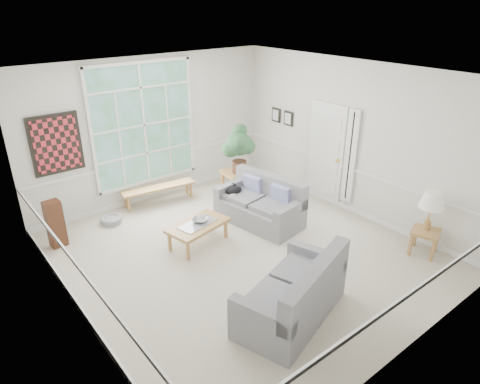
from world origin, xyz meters
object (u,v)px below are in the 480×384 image
Objects in this scene: coffee_table at (198,234)px; end_table at (237,184)px; loveseat_front at (292,287)px; loveseat_right at (259,202)px; side_table at (424,242)px.

end_table reaches higher than coffee_table.
loveseat_front is 2.37m from coffee_table.
loveseat_front reaches higher than end_table.
coffee_table is at bearing -147.12° from end_table.
loveseat_right is at bearing -14.14° from coffee_table.
loveseat_front reaches higher than loveseat_right.
loveseat_front is 2.91m from side_table.
loveseat_front is 3.87× the size of side_table.
side_table is (1.04, -3.81, -0.07)m from end_table.
side_table is at bearing -23.39° from loveseat_front.
coffee_table is 2.43× the size of side_table.
loveseat_right is 0.96× the size of loveseat_front.
loveseat_right is 1.30m from end_table.
side_table is (2.88, -0.30, -0.24)m from loveseat_front.
loveseat_right is 1.39m from coffee_table.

